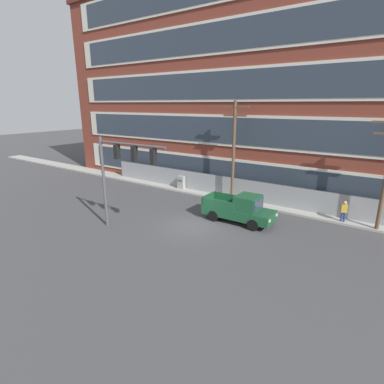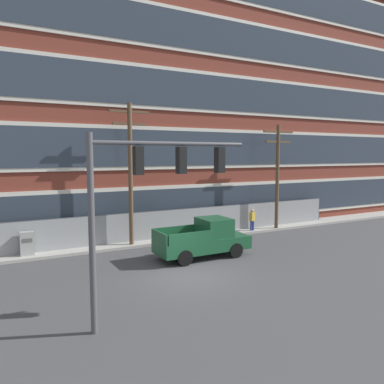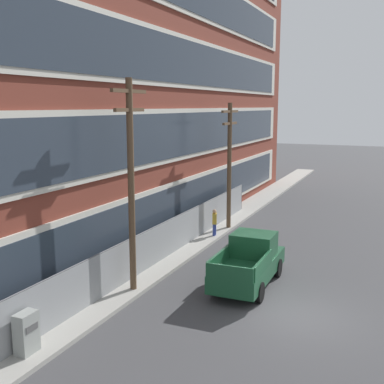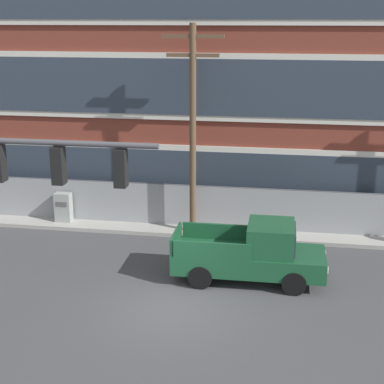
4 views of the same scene
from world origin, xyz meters
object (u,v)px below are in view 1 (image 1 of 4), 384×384
object	(u,v)px
pedestrian_near_cabinet	(344,211)
pickup_truck_dark_green	(240,209)
traffic_signal_mast	(120,165)
electrical_cabinet	(181,183)
utility_pole_near_corner	(234,148)

from	to	relation	value
pedestrian_near_cabinet	pickup_truck_dark_green	bearing A→B (deg)	-147.47
pickup_truck_dark_green	pedestrian_near_cabinet	bearing A→B (deg)	32.53
traffic_signal_mast	pedestrian_near_cabinet	size ratio (longest dim) A/B	3.66
traffic_signal_mast	electrical_cabinet	xyz separation A→B (m)	(-2.87, 10.21, -3.81)
utility_pole_near_corner	electrical_cabinet	xyz separation A→B (m)	(-5.74, 0.30, -3.99)
traffic_signal_mast	electrical_cabinet	size ratio (longest dim) A/B	4.32
traffic_signal_mast	pedestrian_near_cabinet	world-z (taller)	traffic_signal_mast
traffic_signal_mast	pedestrian_near_cabinet	bearing A→B (deg)	39.77
utility_pole_near_corner	traffic_signal_mast	bearing A→B (deg)	-106.16
traffic_signal_mast	pedestrian_near_cabinet	xyz separation A→B (m)	(11.78, 9.80, -3.55)
utility_pole_near_corner	pedestrian_near_cabinet	size ratio (longest dim) A/B	5.04
electrical_cabinet	pickup_truck_dark_green	bearing A→B (deg)	-27.10
pickup_truck_dark_green	electrical_cabinet	distance (m)	9.53
traffic_signal_mast	pickup_truck_dark_green	world-z (taller)	traffic_signal_mast
traffic_signal_mast	pickup_truck_dark_green	xyz separation A→B (m)	(5.61, 5.87, -3.55)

